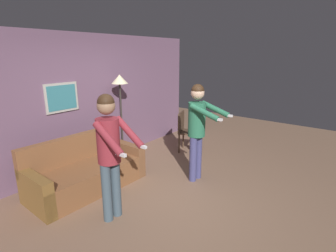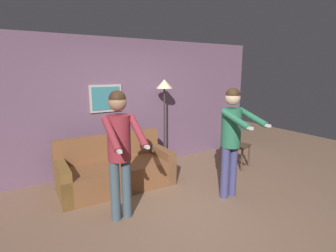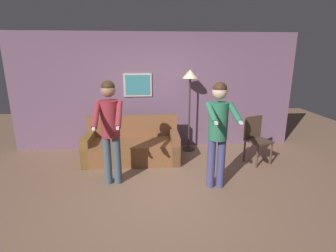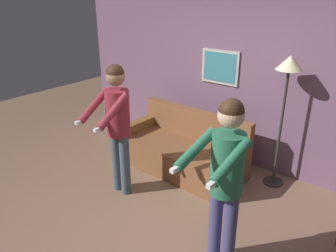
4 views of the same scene
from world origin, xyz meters
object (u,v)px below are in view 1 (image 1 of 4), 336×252
(couch, at_px, (86,173))
(person_standing_right, at_px, (198,123))
(torchiere_lamp, at_px, (120,89))
(dining_chair_distant, at_px, (185,129))
(person_standing_left, at_px, (110,146))

(couch, xyz_separation_m, person_standing_right, (1.40, -1.31, 0.78))
(torchiere_lamp, xyz_separation_m, dining_chair_distant, (1.22, -0.80, -0.98))
(torchiere_lamp, distance_m, dining_chair_distant, 1.76)
(person_standing_left, bearing_deg, person_standing_right, -9.76)
(dining_chair_distant, bearing_deg, person_standing_right, -137.69)
(person_standing_right, height_order, dining_chair_distant, person_standing_right)
(couch, distance_m, torchiere_lamp, 1.83)
(torchiere_lamp, distance_m, person_standing_left, 2.20)
(torchiere_lamp, bearing_deg, dining_chair_distant, -33.06)
(torchiere_lamp, height_order, dining_chair_distant, torchiere_lamp)
(couch, xyz_separation_m, dining_chair_distant, (2.48, -0.33, 0.25))
(person_standing_right, bearing_deg, torchiere_lamp, 94.60)
(person_standing_left, bearing_deg, dining_chair_distant, 13.97)
(couch, height_order, person_standing_right, person_standing_right)
(couch, relative_size, person_standing_left, 1.10)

